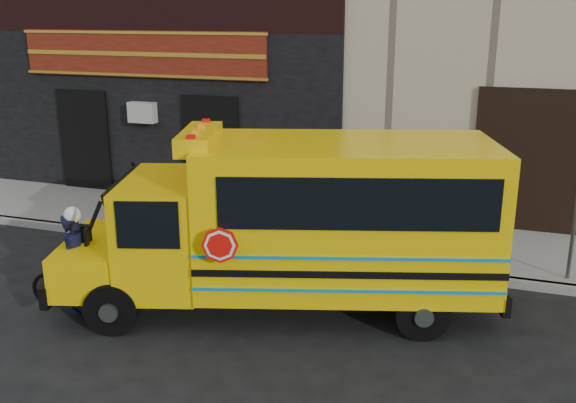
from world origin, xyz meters
The scene contains 6 objects.
ground centered at (0.00, 0.00, 0.00)m, with size 120.00×120.00×0.00m, color black.
curb centered at (0.00, 2.60, 0.07)m, with size 40.00×0.20×0.15m, color gray.
sidewalk centered at (0.00, 4.10, 0.07)m, with size 40.00×3.00×0.15m, color gray.
school_bus centered at (0.59, 0.63, 1.51)m, with size 7.22×4.02×2.92m.
bicycle centered at (-2.86, -0.58, 0.47)m, with size 0.44×1.55×0.93m, color black.
cyclist centered at (-2.71, -0.67, 0.81)m, with size 0.59×0.39×1.61m, color black.
Camera 1 is at (3.41, -8.48, 4.65)m, focal length 40.00 mm.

